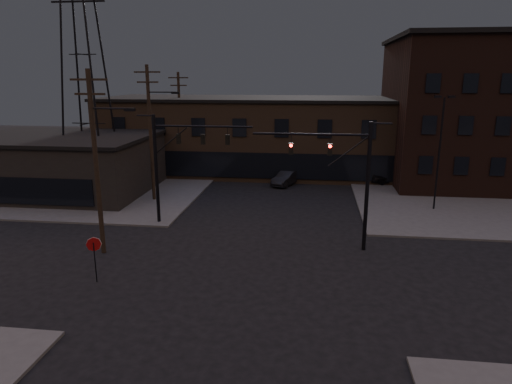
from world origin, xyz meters
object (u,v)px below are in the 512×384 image
(stop_sign, at_px, (94,249))
(parked_car_lot_b, at_px, (491,179))
(traffic_signal_far, at_px, (173,157))
(car_crossing, at_px, (286,178))
(parked_car_lot_a, at_px, (391,176))
(traffic_signal_near, at_px, (349,172))

(stop_sign, xyz_separation_m, parked_car_lot_b, (28.43, 24.77, -0.98))
(traffic_signal_far, bearing_deg, car_crossing, 61.47)
(stop_sign, xyz_separation_m, parked_car_lot_a, (18.98, 24.86, -0.94))
(stop_sign, distance_m, car_crossing, 24.97)
(stop_sign, relative_size, parked_car_lot_b, 0.50)
(traffic_signal_near, distance_m, traffic_signal_far, 12.57)
(stop_sign, height_order, parked_car_lot_a, stop_sign)
(car_crossing, bearing_deg, traffic_signal_far, -95.12)
(parked_car_lot_a, xyz_separation_m, parked_car_lot_b, (9.45, -0.10, -0.03))
(stop_sign, distance_m, parked_car_lot_a, 31.29)
(traffic_signal_near, bearing_deg, car_crossing, 105.74)
(traffic_signal_far, relative_size, stop_sign, 3.23)
(traffic_signal_far, relative_size, parked_car_lot_a, 1.81)
(car_crossing, bearing_deg, parked_car_lot_a, 31.32)
(stop_sign, bearing_deg, traffic_signal_far, 82.68)
(parked_car_lot_b, xyz_separation_m, car_crossing, (-19.84, -1.35, -0.18))
(stop_sign, height_order, parked_car_lot_b, stop_sign)
(stop_sign, distance_m, parked_car_lot_b, 37.71)
(parked_car_lot_a, distance_m, car_crossing, 10.49)
(traffic_signal_near, xyz_separation_m, stop_sign, (-13.36, -6.49, -3.09))
(traffic_signal_far, distance_m, parked_car_lot_a, 23.48)
(traffic_signal_far, bearing_deg, traffic_signal_near, -16.17)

